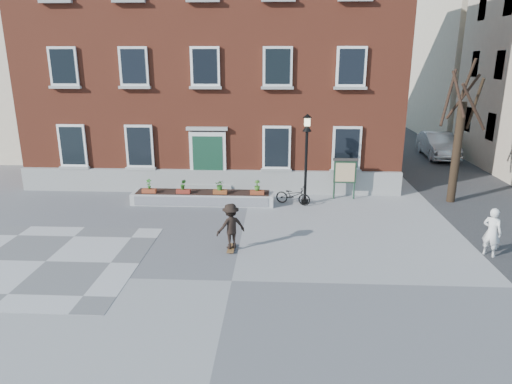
# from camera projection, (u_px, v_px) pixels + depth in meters

# --- Properties ---
(ground) EXTENTS (100.00, 100.00, 0.00)m
(ground) POSITION_uv_depth(u_px,v_px,m) (232.00, 281.00, 13.13)
(ground) COLOR gray
(ground) RESTS_ON ground
(checker_patch) EXTENTS (6.00, 6.00, 0.01)m
(checker_patch) POSITION_uv_depth(u_px,v_px,m) (46.00, 261.00, 14.38)
(checker_patch) COLOR #5E5E60
(checker_patch) RESTS_ON ground
(bicycle) EXTENTS (1.64, 1.01, 0.82)m
(bicycle) POSITION_uv_depth(u_px,v_px,m) (293.00, 195.00, 19.88)
(bicycle) COLOR black
(bicycle) RESTS_ON ground
(parked_car) EXTENTS (1.91, 4.87, 1.58)m
(parked_car) POSITION_uv_depth(u_px,v_px,m) (438.00, 145.00, 29.15)
(parked_car) COLOR silver
(parked_car) RESTS_ON ground
(bystander) EXTENTS (0.69, 0.70, 1.62)m
(bystander) POSITION_uv_depth(u_px,v_px,m) (492.00, 232.00, 14.59)
(bystander) COLOR silver
(bystander) RESTS_ON ground
(brick_building) EXTENTS (18.40, 10.85, 12.60)m
(brick_building) POSITION_uv_depth(u_px,v_px,m) (219.00, 55.00, 24.82)
(brick_building) COLOR brown
(brick_building) RESTS_ON ground
(planter_assembly) EXTENTS (6.20, 1.12, 1.15)m
(planter_assembly) POSITION_uv_depth(u_px,v_px,m) (203.00, 197.00, 20.01)
(planter_assembly) COLOR beige
(planter_assembly) RESTS_ON ground
(bare_tree) EXTENTS (1.83, 1.83, 6.16)m
(bare_tree) POSITION_uv_depth(u_px,v_px,m) (458.00, 140.00, 19.57)
(bare_tree) COLOR #2E2014
(bare_tree) RESTS_ON ground
(lamp_post) EXTENTS (0.40, 0.40, 3.93)m
(lamp_post) POSITION_uv_depth(u_px,v_px,m) (306.00, 147.00, 19.35)
(lamp_post) COLOR black
(lamp_post) RESTS_ON ground
(notice_board) EXTENTS (1.10, 0.16, 1.87)m
(notice_board) POSITION_uv_depth(u_px,v_px,m) (345.00, 172.00, 20.41)
(notice_board) COLOR #193321
(notice_board) RESTS_ON ground
(skateboarder) EXTENTS (1.15, 0.98, 1.62)m
(skateboarder) POSITION_uv_depth(u_px,v_px,m) (231.00, 226.00, 15.02)
(skateboarder) COLOR brown
(skateboarder) RESTS_ON ground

